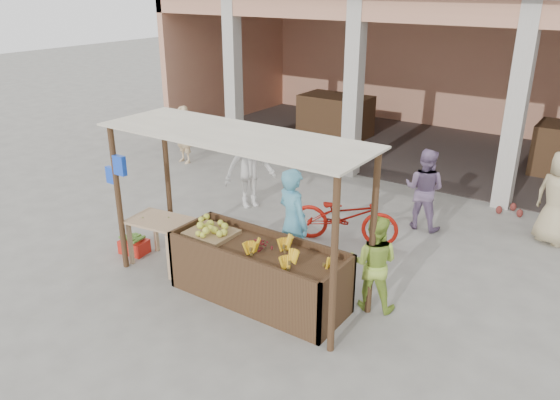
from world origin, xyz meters
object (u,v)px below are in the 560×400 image
Objects in this scene: side_table at (161,228)px; vendor_blue at (293,220)px; red_crate at (134,246)px; vendor_green at (374,260)px; motorcycle at (345,215)px; fruit_stall at (259,274)px.

side_table is 0.57× the size of vendor_blue.
red_crate is 0.30× the size of vendor_green.
vendor_green is (1.43, -0.14, -0.20)m from vendor_blue.
fruit_stall is at bearing 158.35° from motorcycle.
red_crate is (-0.71, 0.01, -0.54)m from side_table.
motorcycle is at bearing 86.98° from fruit_stall.
motorcycle is (-1.31, 1.62, -0.23)m from vendor_green.
vendor_blue is at bearing -20.47° from vendor_green.
red_crate is at bearing 112.64° from motorcycle.
motorcycle is at bearing 42.25° from side_table.
fruit_stall is at bearing -6.16° from side_table.
vendor_blue is 1.27× the size of vendor_green.
fruit_stall reaches higher than side_table.
motorcycle is at bearing -71.70° from vendor_blue.
side_table is 3.43m from vendor_green.
motorcycle reaches higher than fruit_stall.
vendor_green reaches higher than red_crate.
side_table is 0.54× the size of motorcycle.
vendor_blue is at bearing 18.23° from side_table.
fruit_stall is 1.39× the size of vendor_blue.
vendor_blue reaches higher than side_table.
fruit_stall is 1.92m from side_table.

